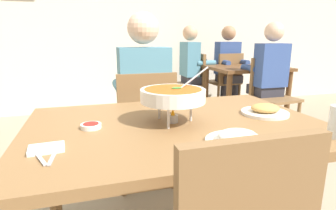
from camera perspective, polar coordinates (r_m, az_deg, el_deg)
The scene contains 18 objects.
cafe_rear_partition at distance 4.47m, azimuth -11.97°, elevation 18.28°, with size 10.00×0.10×3.00m, color beige.
dining_table_main at distance 1.32m, azimuth 1.85°, elevation -7.77°, with size 1.37×0.95×0.75m.
chair_diner_main at distance 2.07m, azimuth -4.81°, elevation -3.84°, with size 0.44×0.44×0.90m.
diner_main at distance 2.04m, azimuth -5.13°, elevation 2.76°, with size 0.40×0.45×1.31m.
curry_bowl at distance 1.26m, azimuth 1.04°, elevation 1.97°, with size 0.33×0.30×0.26m.
rice_plate at distance 1.06m, azimuth 14.23°, elevation -6.87°, with size 0.24×0.24×0.06m.
appetizer_plate at distance 1.51m, azimuth 19.51°, elevation -1.07°, with size 0.24×0.24×0.06m.
sauce_dish at distance 1.26m, azimuth -15.72°, elevation -4.18°, with size 0.09×0.09×0.02m.
napkin_folded at distance 1.07m, azimuth -23.94°, elevation -8.27°, with size 0.12×0.08×0.02m, color white.
fork_utensil at distance 1.03m, azimuth -25.37°, elevation -9.55°, with size 0.01×0.17×0.01m, color silver.
spoon_utensil at distance 1.02m, azimuth -22.57°, elevation -9.42°, with size 0.01×0.17×0.01m, color silver.
dining_table_far at distance 3.95m, azimuth 15.93°, elevation 5.77°, with size 1.00×0.80×0.75m.
chair_bg_left at distance 4.42m, azimuth 12.02°, elevation 5.44°, with size 0.48×0.48×0.90m.
chair_bg_middle at distance 4.22m, azimuth 5.24°, elevation 5.30°, with size 0.48×0.48×0.90m.
chair_bg_right at distance 3.51m, azimuth 20.40°, elevation 2.72°, with size 0.50×0.50×0.90m.
patron_bg_left at distance 4.44m, azimuth 12.43°, elevation 8.52°, with size 0.40×0.45×1.31m.
patron_bg_middle at distance 4.18m, azimuth 5.02°, elevation 8.48°, with size 0.45×0.40×1.31m.
patron_bg_right at distance 3.49m, azimuth 20.19°, elevation 6.61°, with size 0.40×0.45×1.31m.
Camera 1 is at (-0.39, -1.17, 1.14)m, focal length 29.31 mm.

